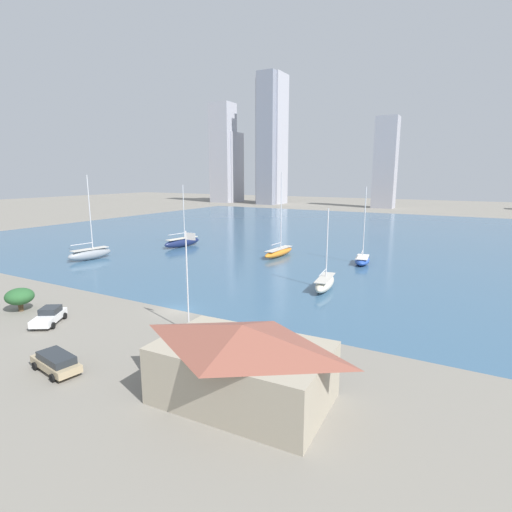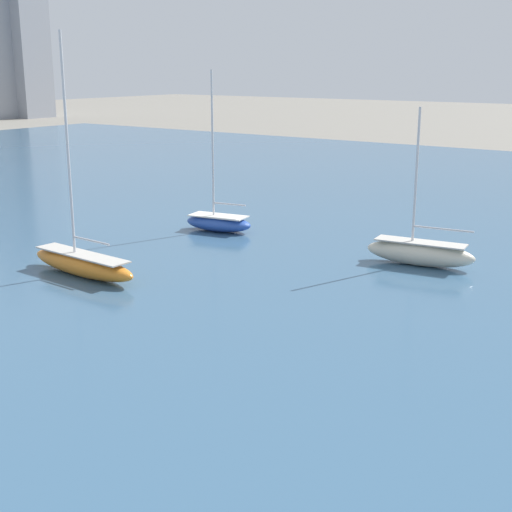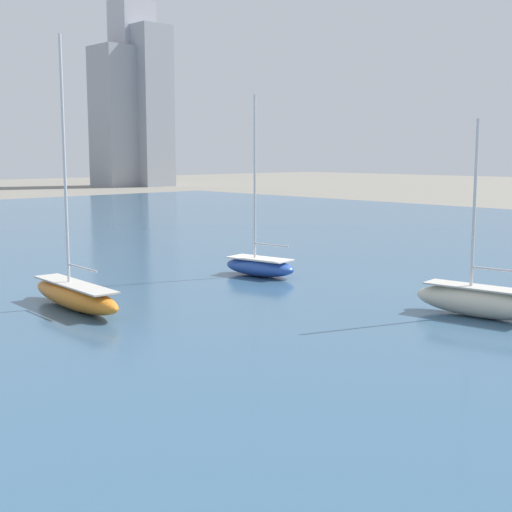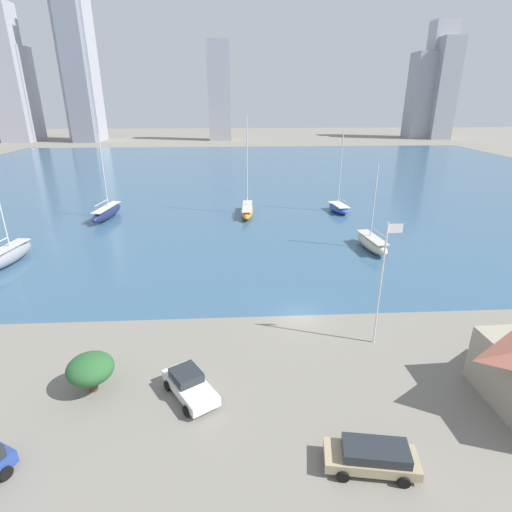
% 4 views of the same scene
% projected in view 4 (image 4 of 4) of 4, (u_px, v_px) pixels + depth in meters
% --- Properties ---
extents(ground_plane, '(500.00, 500.00, 0.00)m').
position_uv_depth(ground_plane, '(299.00, 316.00, 37.60)').
color(ground_plane, gray).
extents(harbor_water, '(180.00, 140.00, 0.00)m').
position_uv_depth(harbor_water, '(256.00, 178.00, 102.54)').
color(harbor_water, '#385B7A').
rests_on(harbor_water, ground_plane).
extents(flag_pole, '(1.24, 0.14, 10.51)m').
position_uv_depth(flag_pole, '(382.00, 280.00, 31.41)').
color(flag_pole, silver).
rests_on(flag_pole, ground_plane).
extents(yard_shrub, '(3.18, 3.18, 2.78)m').
position_uv_depth(yard_shrub, '(90.00, 369.00, 27.39)').
color(yard_shrub, '#4C3823').
rests_on(yard_shrub, ground_plane).
extents(distant_city_skyline, '(213.41, 21.63, 69.45)m').
position_uv_depth(distant_city_skyline, '(177.00, 78.00, 183.36)').
color(distant_city_skyline, '#A8A8B2').
rests_on(distant_city_skyline, ground_plane).
extents(sailboat_blue, '(3.57, 6.59, 13.89)m').
position_uv_depth(sailboat_blue, '(339.00, 207.00, 71.27)').
color(sailboat_blue, '#284CA8').
rests_on(sailboat_blue, harbor_water).
extents(sailboat_navy, '(3.45, 10.25, 13.80)m').
position_uv_depth(sailboat_navy, '(107.00, 212.00, 67.39)').
color(sailboat_navy, '#19234C').
rests_on(sailboat_navy, harbor_water).
extents(sailboat_orange, '(2.62, 10.36, 16.45)m').
position_uv_depth(sailboat_orange, '(247.00, 210.00, 69.59)').
color(sailboat_orange, orange).
rests_on(sailboat_orange, harbor_water).
extents(sailboat_gray, '(3.46, 8.88, 15.95)m').
position_uv_depth(sailboat_gray, '(8.00, 255.00, 48.88)').
color(sailboat_gray, gray).
rests_on(sailboat_gray, harbor_water).
extents(sailboat_cream, '(3.05, 8.19, 11.42)m').
position_uv_depth(sailboat_cream, '(372.00, 243.00, 53.58)').
color(sailboat_cream, beige).
rests_on(sailboat_cream, harbor_water).
extents(parked_wagon_tan, '(5.33, 2.90, 1.56)m').
position_uv_depth(parked_wagon_tan, '(372.00, 456.00, 21.83)').
color(parked_wagon_tan, tan).
rests_on(parked_wagon_tan, ground_plane).
extents(parked_pickup_white, '(4.28, 5.15, 1.73)m').
position_uv_depth(parked_pickup_white, '(189.00, 385.00, 27.27)').
color(parked_pickup_white, white).
rests_on(parked_pickup_white, ground_plane).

